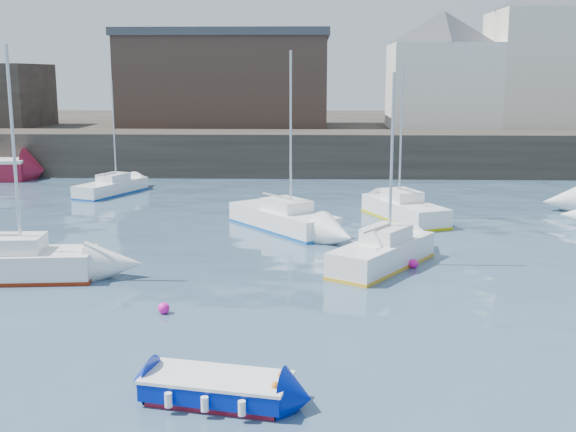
{
  "coord_description": "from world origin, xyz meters",
  "views": [
    {
      "loc": [
        0.94,
        -16.0,
        7.05
      ],
      "look_at": [
        0.0,
        12.0,
        1.5
      ],
      "focal_mm": 45.0,
      "sensor_mm": 36.0,
      "label": 1
    }
  ],
  "objects_px": {
    "sailboat_a": "(5,264)",
    "sailboat_c": "(383,253)",
    "sailboat_b": "(283,218)",
    "buoy_mid": "(413,268)",
    "sailboat_f": "(404,209)",
    "buoy_near": "(164,313)",
    "buoy_far": "(266,217)",
    "blue_dinghy": "(217,387)",
    "sailboat_h": "(111,187)"
  },
  "relations": [
    {
      "from": "sailboat_f",
      "to": "buoy_far",
      "type": "xyz_separation_m",
      "value": [
        -6.8,
        0.36,
        -0.52
      ]
    },
    {
      "from": "buoy_near",
      "to": "buoy_far",
      "type": "xyz_separation_m",
      "value": [
        2.12,
        14.73,
        0.0
      ]
    },
    {
      "from": "sailboat_h",
      "to": "buoy_far",
      "type": "bearing_deg",
      "value": -35.0
    },
    {
      "from": "blue_dinghy",
      "to": "buoy_far",
      "type": "distance_m",
      "value": 20.59
    },
    {
      "from": "sailboat_f",
      "to": "buoy_mid",
      "type": "bearing_deg",
      "value": -94.83
    },
    {
      "from": "buoy_mid",
      "to": "sailboat_h",
      "type": "bearing_deg",
      "value": 134.31
    },
    {
      "from": "blue_dinghy",
      "to": "sailboat_b",
      "type": "bearing_deg",
      "value": 87.65
    },
    {
      "from": "sailboat_a",
      "to": "sailboat_b",
      "type": "height_order",
      "value": "sailboat_b"
    },
    {
      "from": "sailboat_c",
      "to": "sailboat_f",
      "type": "xyz_separation_m",
      "value": [
        1.88,
        8.88,
        -0.02
      ]
    },
    {
      "from": "buoy_near",
      "to": "sailboat_h",
      "type": "bearing_deg",
      "value": 109.27
    },
    {
      "from": "sailboat_b",
      "to": "sailboat_c",
      "type": "xyz_separation_m",
      "value": [
        3.94,
        -6.45,
        0.02
      ]
    },
    {
      "from": "sailboat_h",
      "to": "sailboat_a",
      "type": "bearing_deg",
      "value": -85.92
    },
    {
      "from": "sailboat_a",
      "to": "sailboat_f",
      "type": "xyz_separation_m",
      "value": [
        15.14,
        10.95,
        -0.04
      ]
    },
    {
      "from": "sailboat_a",
      "to": "buoy_far",
      "type": "xyz_separation_m",
      "value": [
        8.34,
        11.31,
        -0.56
      ]
    },
    {
      "from": "sailboat_h",
      "to": "buoy_far",
      "type": "xyz_separation_m",
      "value": [
        9.63,
        -6.75,
        -0.43
      ]
    },
    {
      "from": "sailboat_c",
      "to": "sailboat_f",
      "type": "height_order",
      "value": "sailboat_f"
    },
    {
      "from": "sailboat_f",
      "to": "blue_dinghy",
      "type": "bearing_deg",
      "value": -107.97
    },
    {
      "from": "blue_dinghy",
      "to": "sailboat_b",
      "type": "height_order",
      "value": "sailboat_b"
    },
    {
      "from": "sailboat_b",
      "to": "blue_dinghy",
      "type": "bearing_deg",
      "value": -92.35
    },
    {
      "from": "sailboat_a",
      "to": "sailboat_c",
      "type": "bearing_deg",
      "value": 8.84
    },
    {
      "from": "buoy_far",
      "to": "buoy_near",
      "type": "bearing_deg",
      "value": -98.2
    },
    {
      "from": "sailboat_c",
      "to": "buoy_mid",
      "type": "height_order",
      "value": "sailboat_c"
    },
    {
      "from": "sailboat_c",
      "to": "buoy_mid",
      "type": "relative_size",
      "value": 20.24
    },
    {
      "from": "sailboat_a",
      "to": "sailboat_b",
      "type": "relative_size",
      "value": 0.99
    },
    {
      "from": "blue_dinghy",
      "to": "sailboat_a",
      "type": "relative_size",
      "value": 0.43
    },
    {
      "from": "buoy_near",
      "to": "blue_dinghy",
      "type": "bearing_deg",
      "value": -68.01
    },
    {
      "from": "blue_dinghy",
      "to": "sailboat_f",
      "type": "xyz_separation_m",
      "value": [
        6.56,
        20.22,
        0.18
      ]
    },
    {
      "from": "sailboat_c",
      "to": "sailboat_h",
      "type": "relative_size",
      "value": 1.06
    },
    {
      "from": "sailboat_f",
      "to": "buoy_near",
      "type": "bearing_deg",
      "value": -121.83
    },
    {
      "from": "buoy_near",
      "to": "buoy_far",
      "type": "relative_size",
      "value": 0.88
    },
    {
      "from": "sailboat_h",
      "to": "buoy_near",
      "type": "distance_m",
      "value": 22.76
    },
    {
      "from": "sailboat_b",
      "to": "sailboat_h",
      "type": "xyz_separation_m",
      "value": [
        -10.61,
        9.54,
        -0.09
      ]
    },
    {
      "from": "sailboat_f",
      "to": "sailboat_b",
      "type": "bearing_deg",
      "value": -157.32
    },
    {
      "from": "blue_dinghy",
      "to": "buoy_mid",
      "type": "distance_m",
      "value": 12.68
    },
    {
      "from": "buoy_near",
      "to": "sailboat_f",
      "type": "bearing_deg",
      "value": 58.17
    },
    {
      "from": "blue_dinghy",
      "to": "buoy_mid",
      "type": "bearing_deg",
      "value": 62.77
    },
    {
      "from": "blue_dinghy",
      "to": "sailboat_b",
      "type": "distance_m",
      "value": 17.8
    },
    {
      "from": "sailboat_b",
      "to": "sailboat_h",
      "type": "distance_m",
      "value": 14.27
    },
    {
      "from": "blue_dinghy",
      "to": "buoy_far",
      "type": "xyz_separation_m",
      "value": [
        -0.24,
        20.58,
        -0.34
      ]
    },
    {
      "from": "sailboat_b",
      "to": "buoy_mid",
      "type": "bearing_deg",
      "value": -52.11
    },
    {
      "from": "blue_dinghy",
      "to": "sailboat_c",
      "type": "xyz_separation_m",
      "value": [
        4.67,
        11.34,
        0.2
      ]
    },
    {
      "from": "buoy_near",
      "to": "sailboat_b",
      "type": "bearing_deg",
      "value": 75.46
    },
    {
      "from": "buoy_near",
      "to": "buoy_far",
      "type": "bearing_deg",
      "value": 81.8
    },
    {
      "from": "sailboat_c",
      "to": "sailboat_f",
      "type": "relative_size",
      "value": 0.96
    },
    {
      "from": "buoy_mid",
      "to": "buoy_far",
      "type": "relative_size",
      "value": 0.88
    },
    {
      "from": "sailboat_h",
      "to": "buoy_mid",
      "type": "xyz_separation_m",
      "value": [
        15.67,
        -16.06,
        -0.43
      ]
    },
    {
      "from": "sailboat_a",
      "to": "sailboat_f",
      "type": "distance_m",
      "value": 18.68
    },
    {
      "from": "sailboat_a",
      "to": "buoy_far",
      "type": "bearing_deg",
      "value": 53.58
    },
    {
      "from": "sailboat_c",
      "to": "sailboat_h",
      "type": "distance_m",
      "value": 21.62
    },
    {
      "from": "blue_dinghy",
      "to": "sailboat_c",
      "type": "distance_m",
      "value": 12.26
    }
  ]
}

